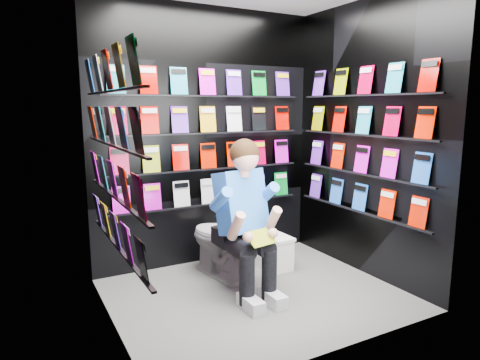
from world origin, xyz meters
TOP-DOWN VIEW (x-y plane):
  - floor at (0.00, 0.00)m, footprint 2.40×2.40m
  - wall_back at (0.00, 1.00)m, footprint 2.40×0.04m
  - wall_front at (0.00, -1.00)m, footprint 2.40×0.04m
  - wall_left at (-1.20, 0.00)m, footprint 0.04×2.00m
  - wall_right at (1.20, 0.00)m, footprint 0.04×2.00m
  - comics_back at (0.00, 0.97)m, footprint 2.10×0.06m
  - comics_left at (-1.17, 0.00)m, footprint 0.06×1.70m
  - comics_right at (1.17, 0.00)m, footprint 0.06×1.70m
  - toilet at (-0.07, 0.54)m, footprint 0.54×0.81m
  - longbox at (0.49, 0.48)m, footprint 0.24×0.42m
  - longbox_lid at (0.49, 0.48)m, footprint 0.26×0.44m
  - reader at (-0.07, 0.16)m, footprint 0.68×0.89m
  - held_comic at (-0.07, -0.19)m, footprint 0.26×0.18m

SIDE VIEW (x-z plane):
  - floor at x=0.00m, z-range 0.00..0.00m
  - longbox at x=0.49m, z-range 0.00..0.31m
  - longbox_lid at x=0.49m, z-range 0.31..0.34m
  - toilet at x=-0.07m, z-range 0.00..0.73m
  - held_comic at x=-0.07m, z-range 0.53..0.63m
  - reader at x=-0.07m, z-range 0.05..1.54m
  - wall_back at x=0.00m, z-range 0.00..2.60m
  - wall_front at x=0.00m, z-range 0.00..2.60m
  - wall_left at x=-1.20m, z-range 0.00..2.60m
  - wall_right at x=1.20m, z-range 0.00..2.60m
  - comics_back at x=0.00m, z-range 0.62..1.99m
  - comics_left at x=-1.17m, z-range 0.62..1.99m
  - comics_right at x=1.17m, z-range 0.62..1.99m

